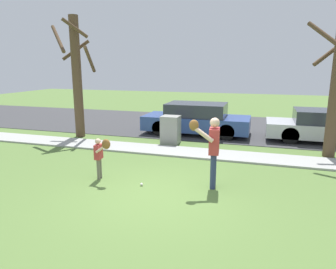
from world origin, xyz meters
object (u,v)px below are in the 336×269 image
object	(u,v)px
baseball	(142,184)
parked_sedan_silver	(329,126)
person_adult	(212,145)
utility_cabinet	(171,130)
street_tree_far	(77,74)
parked_wagon_blue	(196,119)
person_child	(100,153)

from	to	relation	value
baseball	parked_sedan_silver	bearing A→B (deg)	50.12
person_adult	utility_cabinet	xyz separation A→B (m)	(-2.20, 3.92, -0.53)
street_tree_far	parked_sedan_silver	size ratio (longest dim) A/B	1.05
utility_cabinet	person_adult	bearing A→B (deg)	-60.70
baseball	parked_sedan_silver	xyz separation A→B (m)	(5.25, 6.28, 0.58)
utility_cabinet	street_tree_far	distance (m)	4.46
street_tree_far	utility_cabinet	bearing A→B (deg)	0.13
person_adult	parked_sedan_silver	distance (m)	6.90
person_adult	street_tree_far	xyz separation A→B (m)	(-6.15, 3.91, 1.52)
parked_sedan_silver	baseball	bearing A→B (deg)	-129.88
street_tree_far	parked_sedan_silver	bearing A→B (deg)	11.40
utility_cabinet	street_tree_far	xyz separation A→B (m)	(-3.95, -0.01, 2.05)
utility_cabinet	parked_wagon_blue	world-z (taller)	parked_wagon_blue
utility_cabinet	person_child	bearing A→B (deg)	-98.48
baseball	street_tree_far	bearing A→B (deg)	136.14
baseball	person_adult	bearing A→B (deg)	13.81
parked_wagon_blue	utility_cabinet	bearing A→B (deg)	-108.04
person_adult	person_child	world-z (taller)	person_adult
utility_cabinet	parked_sedan_silver	distance (m)	6.11
person_adult	baseball	bearing A→B (deg)	8.17
person_child	street_tree_far	xyz separation A→B (m)	(-3.33, 4.21, 1.86)
baseball	utility_cabinet	bearing A→B (deg)	97.09
person_child	baseball	xyz separation A→B (m)	(1.17, -0.11, -0.68)
person_child	utility_cabinet	size ratio (longest dim) A/B	1.07
person_child	baseball	world-z (taller)	person_child
baseball	parked_sedan_silver	size ratio (longest dim) A/B	0.02
person_child	utility_cabinet	xyz separation A→B (m)	(0.63, 4.22, -0.19)
parked_sedan_silver	person_adult	bearing A→B (deg)	-121.42
baseball	utility_cabinet	world-z (taller)	utility_cabinet
street_tree_far	parked_wagon_blue	world-z (taller)	street_tree_far
person_adult	street_tree_far	world-z (taller)	street_tree_far
parked_wagon_blue	person_adult	bearing A→B (deg)	-74.55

